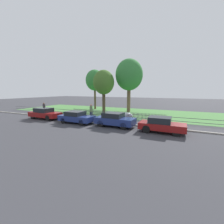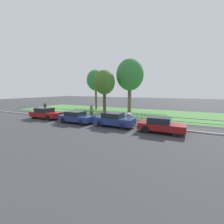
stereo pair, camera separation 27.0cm
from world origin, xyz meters
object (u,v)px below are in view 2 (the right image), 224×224
Objects in this scene: parked_car_red_compact at (161,125)px; pedestrian_by_lamp at (91,110)px; parked_car_silver_hatchback at (45,113)px; covered_motorcycle at (126,116)px; parked_car_navy_estate at (114,119)px; tree_nearest_kerb at (96,80)px; tree_mid_park at (130,75)px; parked_car_black_saloon at (76,117)px; tree_behind_motorcycle at (104,83)px; pedestrian_near_fence at (45,108)px.

pedestrian_by_lamp is (-9.05, 3.01, 0.34)m from parked_car_red_compact.
pedestrian_by_lamp reaches higher than parked_car_red_compact.
covered_motorcycle is at bearing 18.81° from parked_car_silver_hatchback.
parked_car_navy_estate is 0.54× the size of tree_nearest_kerb.
parked_car_silver_hatchback is 0.57× the size of tree_nearest_kerb.
tree_mid_park reaches higher than tree_nearest_kerb.
parked_car_silver_hatchback is 1.07× the size of parked_car_black_saloon.
parked_car_red_compact is 13.44m from tree_behind_motorcycle.
tree_nearest_kerb reaches higher than parked_car_navy_estate.
pedestrian_by_lamp is at bearing 161.51° from parked_car_red_compact.
pedestrian_by_lamp is at bearing -61.55° from tree_nearest_kerb.
parked_car_silver_hatchback is at bearing -164.69° from covered_motorcycle.
parked_car_black_saloon is 2.15× the size of pedestrian_by_lamp.
parked_car_black_saloon is at bearing -68.02° from tree_nearest_kerb.
parked_car_black_saloon is 8.96m from parked_car_red_compact.
tree_mid_park is (7.01, -0.76, 0.61)m from tree_nearest_kerb.
parked_car_silver_hatchback is 1.06× the size of parked_car_navy_estate.
parked_car_navy_estate is 1.05× the size of parked_car_red_compact.
parked_car_navy_estate is 15.26m from tree_nearest_kerb.
parked_car_black_saloon is 0.45× the size of tree_mid_park.
parked_car_silver_hatchback is 1.11× the size of parked_car_red_compact.
parked_car_navy_estate is at bearing 159.92° from pedestrian_by_lamp.
covered_motorcycle is at bearing -40.59° from tree_behind_motorcycle.
pedestrian_near_fence is at bearing 140.31° from parked_car_silver_hatchback.
tree_mid_park is at bearing -6.17° from tree_nearest_kerb.
parked_car_navy_estate is 3.26m from covered_motorcycle.
tree_mid_park is at bearing 103.19° from parked_car_navy_estate.
parked_car_red_compact is 16.49m from pedestrian_near_fence.
parked_car_silver_hatchback is 0.49× the size of tree_mid_park.
tree_nearest_kerb is 4.07× the size of pedestrian_by_lamp.
parked_car_silver_hatchback is 9.66m from parked_car_navy_estate.
parked_car_navy_estate is at bearing -78.50° from tree_mid_park.
parked_car_black_saloon is 3.12m from pedestrian_by_lamp.
parked_car_black_saloon is 1.03× the size of parked_car_red_compact.
tree_behind_motorcycle is 3.67× the size of pedestrian_near_fence.
tree_mid_park is at bearing 38.14° from tree_behind_motorcycle.
tree_nearest_kerb reaches higher than parked_car_red_compact.
parked_car_red_compact is at bearing -40.05° from tree_nearest_kerb.
tree_behind_motorcycle is at bearing -80.30° from pedestrian_near_fence.
parked_car_silver_hatchback is at bearing -125.57° from tree_mid_park.
pedestrian_by_lamp is at bearing 149.94° from parked_car_navy_estate.
pedestrian_near_fence is at bearing -106.25° from tree_nearest_kerb.
tree_nearest_kerb is at bearing -49.76° from pedestrian_near_fence.
parked_car_navy_estate reaches higher than parked_car_silver_hatchback.
tree_nearest_kerb reaches higher than pedestrian_by_lamp.
parked_car_silver_hatchback reaches higher than covered_motorcycle.
pedestrian_by_lamp is (4.57, -8.43, -4.40)m from tree_nearest_kerb.
tree_mid_park is at bearing 102.90° from covered_motorcycle.
tree_nearest_kerb is at bearing 139.87° from parked_car_red_compact.
pedestrian_near_fence is at bearing -138.42° from tree_mid_park.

